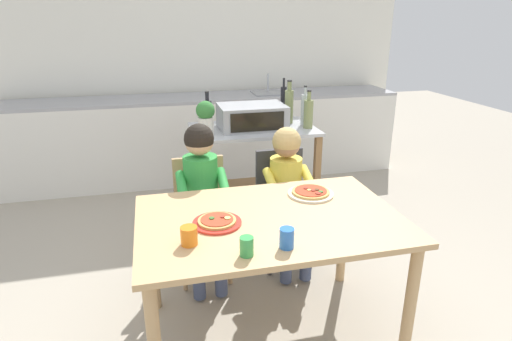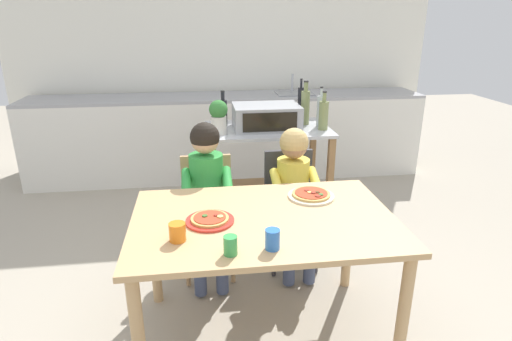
{
  "view_description": "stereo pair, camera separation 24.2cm",
  "coord_description": "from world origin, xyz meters",
  "px_view_note": "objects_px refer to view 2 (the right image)",
  "views": [
    {
      "loc": [
        -0.54,
        -1.91,
        1.72
      ],
      "look_at": [
        0.0,
        0.3,
        0.88
      ],
      "focal_mm": 29.95,
      "sensor_mm": 36.0,
      "label": 1
    },
    {
      "loc": [
        -0.31,
        -1.96,
        1.72
      ],
      "look_at": [
        0.0,
        0.3,
        0.88
      ],
      "focal_mm": 29.95,
      "sensor_mm": 36.0,
      "label": 2
    }
  ],
  "objects_px": {
    "potted_herb_plant": "(219,116)",
    "pizza_plate_red_rimmed": "(210,220)",
    "bottle_brown_beer": "(320,111)",
    "drinking_cup_blue": "(272,239)",
    "bottle_tall_green_wine": "(223,112)",
    "dining_chair_right": "(290,200)",
    "dining_table": "(264,234)",
    "bottle_clear_vinegar": "(324,115)",
    "child_in_yellow_shirt": "(295,184)",
    "bottle_squat_spirits": "(301,104)",
    "kitchen_island_cart": "(267,161)",
    "toaster_oven": "(266,117)",
    "dining_chair_left": "(208,207)",
    "drinking_cup_green": "(230,245)",
    "child_in_green_shirt": "(207,186)",
    "drinking_cup_orange": "(177,232)",
    "pizza_plate_cream": "(311,195)",
    "bottle_dark_olive_oil": "(305,106)"
  },
  "relations": [
    {
      "from": "pizza_plate_cream",
      "to": "bottle_brown_beer",
      "type": "bearing_deg",
      "value": 72.21
    },
    {
      "from": "bottle_tall_green_wine",
      "to": "drinking_cup_blue",
      "type": "distance_m",
      "value": 1.82
    },
    {
      "from": "potted_herb_plant",
      "to": "pizza_plate_red_rimmed",
      "type": "height_order",
      "value": "potted_herb_plant"
    },
    {
      "from": "bottle_tall_green_wine",
      "to": "child_in_yellow_shirt",
      "type": "relative_size",
      "value": 0.29
    },
    {
      "from": "dining_chair_left",
      "to": "drinking_cup_orange",
      "type": "bearing_deg",
      "value": -99.6
    },
    {
      "from": "bottle_dark_olive_oil",
      "to": "pizza_plate_red_rimmed",
      "type": "height_order",
      "value": "bottle_dark_olive_oil"
    },
    {
      "from": "bottle_squat_spirits",
      "to": "bottle_brown_beer",
      "type": "bearing_deg",
      "value": -63.1
    },
    {
      "from": "dining_table",
      "to": "dining_chair_right",
      "type": "relative_size",
      "value": 1.67
    },
    {
      "from": "bottle_tall_green_wine",
      "to": "child_in_green_shirt",
      "type": "relative_size",
      "value": 0.27
    },
    {
      "from": "child_in_green_shirt",
      "to": "drinking_cup_blue",
      "type": "relative_size",
      "value": 11.32
    },
    {
      "from": "potted_herb_plant",
      "to": "bottle_dark_olive_oil",
      "type": "bearing_deg",
      "value": 17.17
    },
    {
      "from": "bottle_tall_green_wine",
      "to": "pizza_plate_red_rimmed",
      "type": "xyz_separation_m",
      "value": [
        -0.17,
        -1.51,
        -0.22
      ]
    },
    {
      "from": "drinking_cup_green",
      "to": "drinking_cup_blue",
      "type": "height_order",
      "value": "drinking_cup_blue"
    },
    {
      "from": "bottle_squat_spirits",
      "to": "bottle_brown_beer",
      "type": "relative_size",
      "value": 1.11
    },
    {
      "from": "toaster_oven",
      "to": "dining_table",
      "type": "relative_size",
      "value": 0.39
    },
    {
      "from": "dining_chair_left",
      "to": "dining_chair_right",
      "type": "height_order",
      "value": "same"
    },
    {
      "from": "bottle_clear_vinegar",
      "to": "bottle_dark_olive_oil",
      "type": "distance_m",
      "value": 0.22
    },
    {
      "from": "potted_herb_plant",
      "to": "dining_chair_left",
      "type": "distance_m",
      "value": 0.73
    },
    {
      "from": "bottle_clear_vinegar",
      "to": "drinking_cup_blue",
      "type": "distance_m",
      "value": 1.73
    },
    {
      "from": "drinking_cup_green",
      "to": "dining_chair_right",
      "type": "bearing_deg",
      "value": 65.17
    },
    {
      "from": "pizza_plate_red_rimmed",
      "to": "pizza_plate_cream",
      "type": "bearing_deg",
      "value": 22.01
    },
    {
      "from": "potted_herb_plant",
      "to": "dining_chair_right",
      "type": "distance_m",
      "value": 0.84
    },
    {
      "from": "bottle_brown_beer",
      "to": "pizza_plate_red_rimmed",
      "type": "xyz_separation_m",
      "value": [
        -0.95,
        -1.37,
        -0.24
      ]
    },
    {
      "from": "child_in_yellow_shirt",
      "to": "pizza_plate_cream",
      "type": "height_order",
      "value": "child_in_yellow_shirt"
    },
    {
      "from": "dining_table",
      "to": "dining_chair_left",
      "type": "height_order",
      "value": "dining_chair_left"
    },
    {
      "from": "dining_chair_left",
      "to": "child_in_yellow_shirt",
      "type": "distance_m",
      "value": 0.62
    },
    {
      "from": "bottle_brown_beer",
      "to": "drinking_cup_blue",
      "type": "distance_m",
      "value": 1.82
    },
    {
      "from": "drinking_cup_blue",
      "to": "kitchen_island_cart",
      "type": "bearing_deg",
      "value": 81.54
    },
    {
      "from": "bottle_squat_spirits",
      "to": "drinking_cup_green",
      "type": "height_order",
      "value": "bottle_squat_spirits"
    },
    {
      "from": "child_in_green_shirt",
      "to": "pizza_plate_red_rimmed",
      "type": "xyz_separation_m",
      "value": [
        0.0,
        -0.62,
        0.06
      ]
    },
    {
      "from": "potted_herb_plant",
      "to": "dining_table",
      "type": "height_order",
      "value": "potted_herb_plant"
    },
    {
      "from": "child_in_green_shirt",
      "to": "drinking_cup_orange",
      "type": "bearing_deg",
      "value": -101.01
    },
    {
      "from": "bottle_squat_spirits",
      "to": "pizza_plate_red_rimmed",
      "type": "distance_m",
      "value": 1.82
    },
    {
      "from": "bottle_clear_vinegar",
      "to": "drinking_cup_green",
      "type": "relative_size",
      "value": 3.5
    },
    {
      "from": "bottle_brown_beer",
      "to": "drinking_cup_green",
      "type": "xyz_separation_m",
      "value": [
        -0.87,
        -1.7,
        -0.21
      ]
    },
    {
      "from": "drinking_cup_orange",
      "to": "drinking_cup_green",
      "type": "bearing_deg",
      "value": -33.66
    },
    {
      "from": "bottle_squat_spirits",
      "to": "potted_herb_plant",
      "type": "distance_m",
      "value": 0.8
    },
    {
      "from": "bottle_dark_olive_oil",
      "to": "bottle_brown_beer",
      "type": "height_order",
      "value": "bottle_dark_olive_oil"
    },
    {
      "from": "bottle_tall_green_wine",
      "to": "bottle_squat_spirits",
      "type": "xyz_separation_m",
      "value": [
        0.67,
        0.09,
        0.03
      ]
    },
    {
      "from": "child_in_yellow_shirt",
      "to": "pizza_plate_red_rimmed",
      "type": "bearing_deg",
      "value": -132.02
    },
    {
      "from": "bottle_squat_spirits",
      "to": "drinking_cup_orange",
      "type": "height_order",
      "value": "bottle_squat_spirits"
    },
    {
      "from": "dining_chair_right",
      "to": "bottle_squat_spirits",
      "type": "bearing_deg",
      "value": 73.04
    },
    {
      "from": "toaster_oven",
      "to": "child_in_yellow_shirt",
      "type": "bearing_deg",
      "value": -83.48
    },
    {
      "from": "pizza_plate_cream",
      "to": "dining_chair_left",
      "type": "bearing_deg",
      "value": 139.56
    },
    {
      "from": "bottle_tall_green_wine",
      "to": "pizza_plate_red_rimmed",
      "type": "bearing_deg",
      "value": -96.32
    },
    {
      "from": "dining_table",
      "to": "kitchen_island_cart",
      "type": "bearing_deg",
      "value": 80.04
    },
    {
      "from": "dining_table",
      "to": "bottle_clear_vinegar",
      "type": "bearing_deg",
      "value": 62.01
    },
    {
      "from": "bottle_clear_vinegar",
      "to": "toaster_oven",
      "type": "bearing_deg",
      "value": 168.14
    },
    {
      "from": "dining_table",
      "to": "child_in_yellow_shirt",
      "type": "distance_m",
      "value": 0.71
    },
    {
      "from": "potted_herb_plant",
      "to": "dining_chair_left",
      "type": "relative_size",
      "value": 0.33
    }
  ]
}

